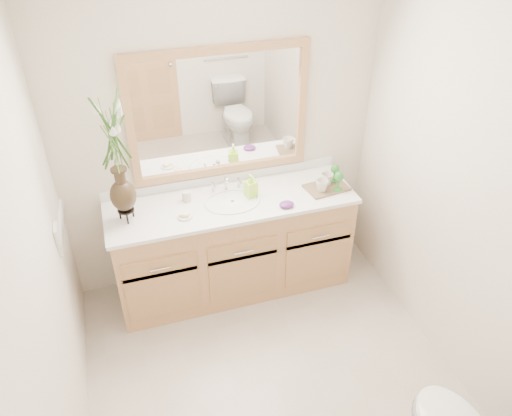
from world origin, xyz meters
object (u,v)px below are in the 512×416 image
object	(u,v)px
flower_vase	(114,146)
tray	(326,187)
soap_bottle	(251,186)
tumbler	(187,196)

from	to	relation	value
flower_vase	tray	xyz separation A→B (m)	(1.49, -0.05, -0.57)
soap_bottle	tray	size ratio (longest dim) A/B	0.51
tumbler	soap_bottle	size ratio (longest dim) A/B	0.50
tumbler	tray	world-z (taller)	tumbler
flower_vase	tumbler	distance (m)	0.70
flower_vase	tray	size ratio (longest dim) A/B	2.68
tumbler	flower_vase	bearing A→B (deg)	-166.24
flower_vase	tumbler	xyz separation A→B (m)	(0.44, 0.11, -0.53)
tumbler	tray	bearing A→B (deg)	-8.32
tumbler	tray	size ratio (longest dim) A/B	0.26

